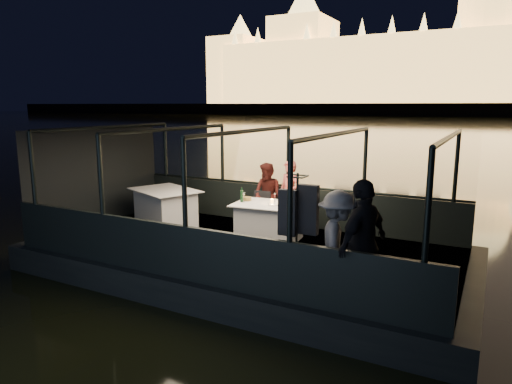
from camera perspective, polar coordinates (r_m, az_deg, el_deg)
The scene contains 29 objects.
river_water at distance 87.83m, azimuth 25.27°, elevation 7.61°, with size 500.00×500.00×0.00m, color black.
boat_hull at distance 9.37m, azimuth -1.16°, elevation -9.76°, with size 8.60×4.40×1.00m, color black.
boat_deck at distance 9.21m, azimuth -1.17°, elevation -6.97°, with size 8.00×4.00×0.04m, color black.
gunwale_port at distance 10.82m, azimuth 3.96°, elevation -1.72°, with size 8.00×0.08×0.90m, color black.
gunwale_starboard at distance 7.47m, azimuth -8.71°, elevation -7.59°, with size 8.00×0.08×0.90m, color black.
cabin_glass_port at distance 10.63m, azimuth 4.04°, elevation 4.34°, with size 8.00×0.02×1.40m, color #99B2B2, non-canonical shape.
cabin_glass_starboard at distance 7.19m, azimuth -8.97°, elevation 1.15°, with size 8.00×0.02×1.40m, color #99B2B2, non-canonical shape.
cabin_roof_glass at distance 8.79m, azimuth -1.23°, elevation 7.60°, with size 8.00×4.00×0.02m, color #99B2B2, non-canonical shape.
end_wall_fore at distance 11.39m, azimuth -19.09°, elevation 1.92°, with size 0.02×4.00×2.30m, color black, non-canonical shape.
end_wall_aft at distance 7.85m, azimuth 25.30°, elevation -2.31°, with size 0.02×4.00×2.30m, color black, non-canonical shape.
canopy_ribs at distance 8.93m, azimuth -1.20°, elevation 0.21°, with size 8.00×4.00×2.30m, color black, non-canonical shape.
embankment at distance 217.72m, azimuth 27.07°, elevation 9.01°, with size 400.00×140.00×6.00m, color #423D33.
parliament_building at distance 184.52m, azimuth 27.62°, elevation 17.60°, with size 220.00×32.00×60.00m, color #F2D18C, non-canonical shape.
dining_table_central at distance 9.61m, azimuth 1.63°, elevation -3.70°, with size 1.45×1.05×0.77m, color silver.
dining_table_aft at distance 10.98m, azimuth -11.24°, elevation -2.07°, with size 1.60×1.16×0.85m, color white.
chair_port_left at distance 10.38m, azimuth 0.38°, elevation -2.23°, with size 0.39×0.39×0.85m, color black.
chair_port_right at distance 10.06m, azimuth 3.81°, elevation -2.69°, with size 0.42×0.42×0.90m, color black.
coat_stand at distance 6.96m, azimuth 5.11°, elevation -4.99°, with size 0.50×0.40×1.80m, color black, non-canonical shape.
person_woman_coral at distance 10.33m, azimuth 4.17°, elevation -0.63°, with size 0.57×0.38×1.58m, color #D2584C.
person_man_maroon at distance 10.48m, azimuth 1.46°, elevation -0.44°, with size 0.72×0.56×1.50m, color #3C1411.
passenger_stripe at distance 6.75m, azimuth 10.19°, elevation -6.07°, with size 1.04×0.58×1.60m, color silver.
passenger_dark at distance 6.51m, azimuth 13.16°, elevation -6.83°, with size 1.07×0.45×1.82m, color black.
wine_bottle at distance 9.68m, azimuth -1.80°, elevation -0.38°, with size 0.07×0.07×0.31m, color #123319.
bread_basket at distance 9.84m, azimuth -1.14°, elevation -0.85°, with size 0.19×0.19×0.08m, color olive.
amber_candle at distance 9.59m, azimuth 2.01°, elevation -1.16°, with size 0.06×0.06×0.08m, color #FFAD3F.
plate_near at distance 9.41m, azimuth 2.25°, elevation -1.59°, with size 0.25×0.25×0.02m, color silver.
plate_far at distance 10.01m, azimuth -0.71°, elevation -0.84°, with size 0.22×0.22×0.01m, color white.
wine_glass_white at distance 9.66m, azimuth -1.54°, elevation -0.73°, with size 0.07×0.07×0.20m, color white, non-canonical shape.
wine_glass_red at distance 9.76m, azimuth 2.37°, elevation -0.62°, with size 0.06×0.06×0.17m, color silver, non-canonical shape.
Camera 1 is at (4.26, -7.67, 3.29)m, focal length 32.00 mm.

